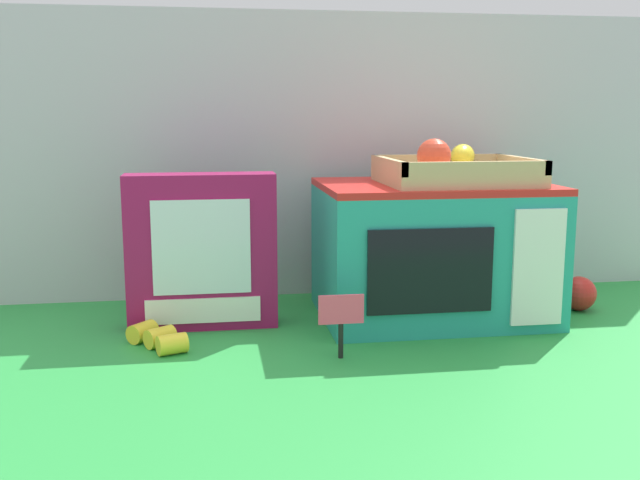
{
  "coord_description": "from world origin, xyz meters",
  "views": [
    {
      "loc": [
        -0.21,
        -1.23,
        0.37
      ],
      "look_at": [
        -0.01,
        0.03,
        0.15
      ],
      "focal_mm": 40.74,
      "sensor_mm": 36.0,
      "label": 1
    }
  ],
  "objects": [
    {
      "name": "loose_toy_banana",
      "position": [
        -0.3,
        -0.08,
        0.02
      ],
      "size": [
        0.1,
        0.12,
        0.03
      ],
      "color": "yellow",
      "rests_on": "ground"
    },
    {
      "name": "loose_toy_apple",
      "position": [
        0.48,
        0.02,
        0.03
      ],
      "size": [
        0.07,
        0.07,
        0.07
      ],
      "primitive_type": "sphere",
      "color": "red",
      "rests_on": "ground"
    },
    {
      "name": "price_sign",
      "position": [
        -0.02,
        -0.18,
        0.07
      ],
      "size": [
        0.07,
        0.01,
        0.1
      ],
      "color": "black",
      "rests_on": "ground"
    },
    {
      "name": "cookie_set_box",
      "position": [
        -0.22,
        0.03,
        0.13
      ],
      "size": [
        0.26,
        0.07,
        0.27
      ],
      "color": "#99144C",
      "rests_on": "ground"
    },
    {
      "name": "ground_plane",
      "position": [
        0.0,
        0.0,
        0.0
      ],
      "size": [
        1.7,
        1.7,
        0.0
      ],
      "primitive_type": "plane",
      "color": "green",
      "rests_on": "ground"
    },
    {
      "name": "toy_microwave",
      "position": [
        0.19,
        0.03,
        0.12
      ],
      "size": [
        0.41,
        0.29,
        0.25
      ],
      "color": "teal",
      "rests_on": "ground"
    },
    {
      "name": "display_back_panel",
      "position": [
        0.0,
        0.25,
        0.28
      ],
      "size": [
        1.61,
        0.03,
        0.57
      ],
      "primitive_type": "cube",
      "color": "#B7BABF",
      "rests_on": "ground"
    },
    {
      "name": "food_groups_crate",
      "position": [
        0.22,
        0.02,
        0.27
      ],
      "size": [
        0.26,
        0.23,
        0.08
      ],
      "color": "tan",
      "rests_on": "toy_microwave"
    }
  ]
}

